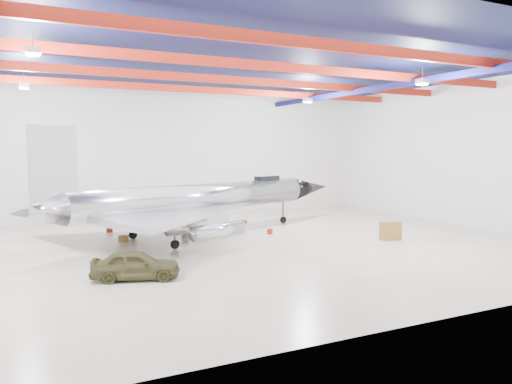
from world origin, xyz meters
TOP-DOWN VIEW (x-y plane):
  - floor at (0.00, 0.00)m, footprint 40.00×40.00m
  - wall_back at (0.00, 15.00)m, footprint 40.00×0.00m
  - wall_right at (20.00, 0.00)m, footprint 0.00×30.00m
  - ceiling at (0.00, 0.00)m, footprint 40.00×40.00m
  - ceiling_structure at (0.00, 0.00)m, footprint 39.50×29.50m
  - jet_aircraft at (0.44, 4.46)m, footprint 25.56×19.04m
  - jeep at (-6.01, -4.90)m, footprint 4.27×2.79m
  - desk at (11.12, -2.42)m, footprint 1.37×0.78m
  - crate_ply at (-4.61, 4.72)m, footprint 0.61×0.51m
  - toolbox_red at (-4.74, 8.84)m, footprint 0.51×0.44m
  - engine_drum at (-0.67, 4.13)m, footprint 0.59×0.59m
  - parts_bin at (5.21, 7.65)m, footprint 0.65×0.57m
  - tool_chest at (5.15, 3.09)m, footprint 0.49×0.49m
  - oil_barrel at (0.66, 5.10)m, footprint 0.73×0.68m

SIDE VIEW (x-z plane):
  - floor at x=0.00m, z-range 0.00..0.00m
  - toolbox_red at x=-4.74m, z-range 0.00..0.31m
  - tool_chest at x=5.15m, z-range 0.00..0.36m
  - crate_ply at x=-4.61m, z-range 0.00..0.39m
  - parts_bin at x=5.21m, z-range 0.00..0.39m
  - oil_barrel at x=0.66m, z-range 0.00..0.41m
  - engine_drum at x=-0.67m, z-range 0.00..0.48m
  - desk at x=11.12m, z-range 0.00..1.20m
  - jeep at x=-6.01m, z-range 0.00..1.35m
  - jet_aircraft at x=0.44m, z-range -1.24..5.96m
  - wall_back at x=0.00m, z-range -14.50..25.50m
  - wall_right at x=20.00m, z-range -9.50..20.50m
  - ceiling_structure at x=0.00m, z-range 9.79..10.86m
  - ceiling at x=0.00m, z-range 11.00..11.00m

